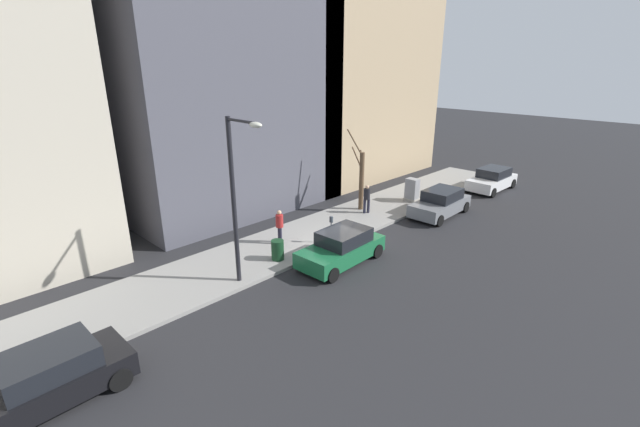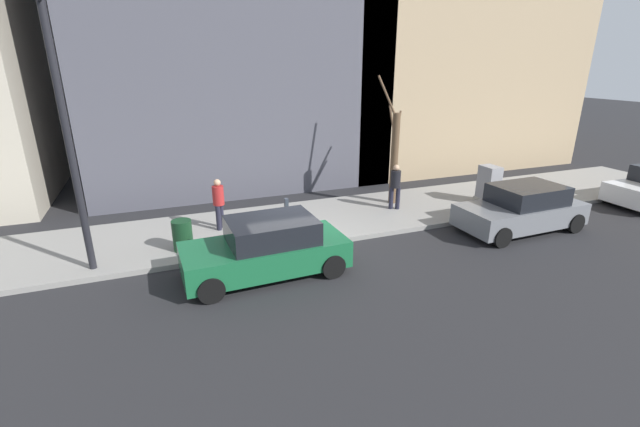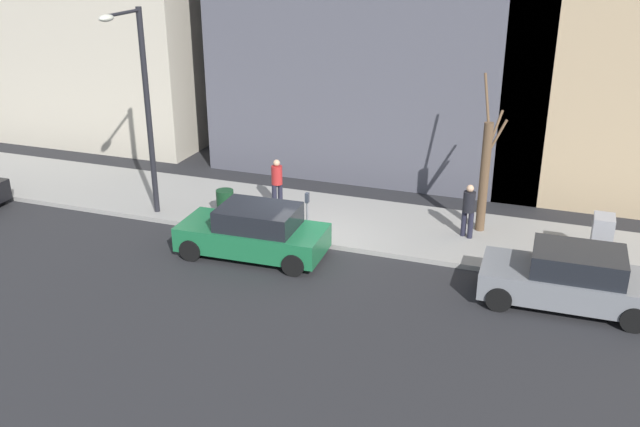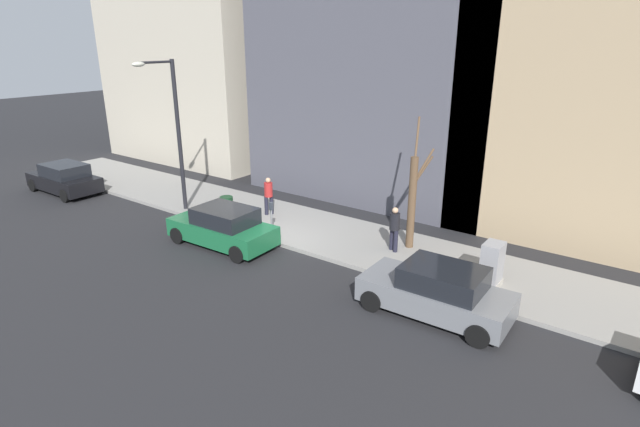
# 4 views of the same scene
# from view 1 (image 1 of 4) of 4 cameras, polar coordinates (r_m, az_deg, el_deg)

# --- Properties ---
(ground_plane) EXTENTS (120.00, 120.00, 0.00)m
(ground_plane) POSITION_cam_1_polar(r_m,az_deg,el_deg) (20.69, 2.72, -4.50)
(ground_plane) COLOR #232326
(sidewalk) EXTENTS (4.00, 36.00, 0.15)m
(sidewalk) POSITION_cam_1_polar(r_m,az_deg,el_deg) (21.92, -1.17, -2.81)
(sidewalk) COLOR gray
(sidewalk) RESTS_ON ground
(parked_car_white) EXTENTS (1.99, 4.23, 1.52)m
(parked_car_white) POSITION_cam_1_polar(r_m,az_deg,el_deg) (31.79, 21.97, 4.23)
(parked_car_white) COLOR white
(parked_car_white) RESTS_ON ground
(parked_car_grey) EXTENTS (2.00, 4.24, 1.52)m
(parked_car_grey) POSITION_cam_1_polar(r_m,az_deg,el_deg) (25.56, 15.75, 1.36)
(parked_car_grey) COLOR slate
(parked_car_grey) RESTS_ON ground
(parked_car_green) EXTENTS (2.05, 4.26, 1.52)m
(parked_car_green) POSITION_cam_1_polar(r_m,az_deg,el_deg) (18.88, 2.92, -4.54)
(parked_car_green) COLOR #196038
(parked_car_green) RESTS_ON ground
(parked_car_black) EXTENTS (1.96, 4.22, 1.52)m
(parked_car_black) POSITION_cam_1_polar(r_m,az_deg,el_deg) (13.82, -32.77, -18.10)
(parked_car_black) COLOR black
(parked_car_black) RESTS_ON ground
(parking_meter) EXTENTS (0.14, 0.10, 1.35)m
(parking_meter) POSITION_cam_1_polar(r_m,az_deg,el_deg) (20.46, 1.50, -1.78)
(parking_meter) COLOR slate
(parking_meter) RESTS_ON sidewalk
(utility_box) EXTENTS (0.83, 0.61, 1.43)m
(utility_box) POSITION_cam_1_polar(r_m,az_deg,el_deg) (27.27, 12.18, 3.07)
(utility_box) COLOR #A8A399
(utility_box) RESTS_ON sidewalk
(streetlamp) EXTENTS (1.97, 0.32, 6.50)m
(streetlamp) POSITION_cam_1_polar(r_m,az_deg,el_deg) (16.06, -11.03, 3.18)
(streetlamp) COLOR black
(streetlamp) RESTS_ON sidewalk
(bare_tree) EXTENTS (1.15, 0.86, 4.68)m
(bare_tree) POSITION_cam_1_polar(r_m,az_deg,el_deg) (25.01, 5.50, 4.66)
(bare_tree) COLOR brown
(bare_tree) RESTS_ON sidewalk
(trash_bin) EXTENTS (0.56, 0.56, 0.90)m
(trash_bin) POSITION_cam_1_polar(r_m,az_deg,el_deg) (19.03, -5.67, -4.85)
(trash_bin) COLOR #14381E
(trash_bin) RESTS_ON sidewalk
(pedestrian_near_meter) EXTENTS (0.36, 0.38, 1.66)m
(pedestrian_near_meter) POSITION_cam_1_polar(r_m,az_deg,el_deg) (24.61, 6.26, 2.16)
(pedestrian_near_meter) COLOR #1E1E2D
(pedestrian_near_meter) RESTS_ON sidewalk
(pedestrian_midblock) EXTENTS (0.37, 0.36, 1.66)m
(pedestrian_midblock) POSITION_cam_1_polar(r_m,az_deg,el_deg) (20.51, -5.41, -1.49)
(pedestrian_midblock) COLOR #1E1E2D
(pedestrian_midblock) RESTS_ON sidewalk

